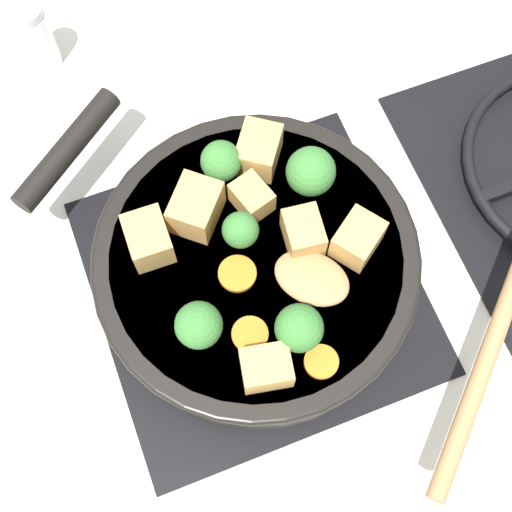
% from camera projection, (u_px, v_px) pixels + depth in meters
% --- Properties ---
extents(ground_plane, '(2.40, 2.40, 0.00)m').
position_uv_depth(ground_plane, '(256.00, 287.00, 0.71)').
color(ground_plane, silver).
extents(front_burner_grate, '(0.31, 0.31, 0.03)m').
position_uv_depth(front_burner_grate, '(256.00, 283.00, 0.70)').
color(front_burner_grate, black).
rests_on(front_burner_grate, ground_plane).
extents(skillet_pan, '(0.37, 0.34, 0.06)m').
position_uv_depth(skillet_pan, '(254.00, 265.00, 0.66)').
color(skillet_pan, black).
rests_on(skillet_pan, front_burner_grate).
extents(wooden_spoon, '(0.25, 0.25, 0.02)m').
position_uv_depth(wooden_spoon, '(413.00, 323.00, 0.60)').
color(wooden_spoon, '#A87A4C').
rests_on(wooden_spoon, skillet_pan).
extents(tofu_cube_center_large, '(0.06, 0.06, 0.04)m').
position_uv_depth(tofu_cube_center_large, '(196.00, 208.00, 0.63)').
color(tofu_cube_center_large, tan).
rests_on(tofu_cube_center_large, skillet_pan).
extents(tofu_cube_near_handle, '(0.05, 0.05, 0.03)m').
position_uv_depth(tofu_cube_near_handle, '(358.00, 239.00, 0.62)').
color(tofu_cube_near_handle, tan).
rests_on(tofu_cube_near_handle, skillet_pan).
extents(tofu_cube_east_chunk, '(0.04, 0.04, 0.03)m').
position_uv_depth(tofu_cube_east_chunk, '(302.00, 231.00, 0.62)').
color(tofu_cube_east_chunk, tan).
rests_on(tofu_cube_east_chunk, skillet_pan).
extents(tofu_cube_west_chunk, '(0.04, 0.05, 0.03)m').
position_uv_depth(tofu_cube_west_chunk, '(266.00, 368.00, 0.58)').
color(tofu_cube_west_chunk, tan).
rests_on(tofu_cube_west_chunk, skillet_pan).
extents(tofu_cube_back_piece, '(0.04, 0.04, 0.04)m').
position_uv_depth(tofu_cube_back_piece, '(148.00, 239.00, 0.62)').
color(tofu_cube_back_piece, tan).
rests_on(tofu_cube_back_piece, skillet_pan).
extents(tofu_cube_front_piece, '(0.06, 0.05, 0.04)m').
position_uv_depth(tofu_cube_front_piece, '(259.00, 150.00, 0.65)').
color(tofu_cube_front_piece, tan).
rests_on(tofu_cube_front_piece, skillet_pan).
extents(tofu_cube_mid_small, '(0.04, 0.04, 0.03)m').
position_uv_depth(tofu_cube_mid_small, '(252.00, 198.00, 0.64)').
color(tofu_cube_mid_small, tan).
rests_on(tofu_cube_mid_small, skillet_pan).
extents(broccoli_floret_near_spoon, '(0.03, 0.03, 0.04)m').
position_uv_depth(broccoli_floret_near_spoon, '(240.00, 230.00, 0.62)').
color(broccoli_floret_near_spoon, '#709956').
rests_on(broccoli_floret_near_spoon, skillet_pan).
extents(broccoli_floret_center_top, '(0.04, 0.04, 0.05)m').
position_uv_depth(broccoli_floret_center_top, '(299.00, 328.00, 0.58)').
color(broccoli_floret_center_top, '#709956').
rests_on(broccoli_floret_center_top, skillet_pan).
extents(broccoli_floret_east_rim, '(0.04, 0.04, 0.04)m').
position_uv_depth(broccoli_floret_east_rim, '(221.00, 161.00, 0.64)').
color(broccoli_floret_east_rim, '#709956').
rests_on(broccoli_floret_east_rim, skillet_pan).
extents(broccoli_floret_west_rim, '(0.04, 0.04, 0.05)m').
position_uv_depth(broccoli_floret_west_rim, '(199.00, 325.00, 0.58)').
color(broccoli_floret_west_rim, '#709956').
rests_on(broccoli_floret_west_rim, skillet_pan).
extents(broccoli_floret_north_edge, '(0.04, 0.04, 0.05)m').
position_uv_depth(broccoli_floret_north_edge, '(311.00, 172.00, 0.63)').
color(broccoli_floret_north_edge, '#709956').
rests_on(broccoli_floret_north_edge, skillet_pan).
extents(carrot_slice_orange_thin, '(0.03, 0.03, 0.01)m').
position_uv_depth(carrot_slice_orange_thin, '(237.00, 274.00, 0.62)').
color(carrot_slice_orange_thin, orange).
rests_on(carrot_slice_orange_thin, skillet_pan).
extents(carrot_slice_near_center, '(0.03, 0.03, 0.01)m').
position_uv_depth(carrot_slice_near_center, '(321.00, 362.00, 0.60)').
color(carrot_slice_near_center, orange).
rests_on(carrot_slice_near_center, skillet_pan).
extents(carrot_slice_edge_slice, '(0.03, 0.03, 0.01)m').
position_uv_depth(carrot_slice_edge_slice, '(250.00, 334.00, 0.60)').
color(carrot_slice_edge_slice, orange).
rests_on(carrot_slice_edge_slice, skillet_pan).
extents(salt_shaker, '(0.04, 0.04, 0.09)m').
position_uv_depth(salt_shaker, '(36.00, 37.00, 0.77)').
color(salt_shaker, white).
rests_on(salt_shaker, ground_plane).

